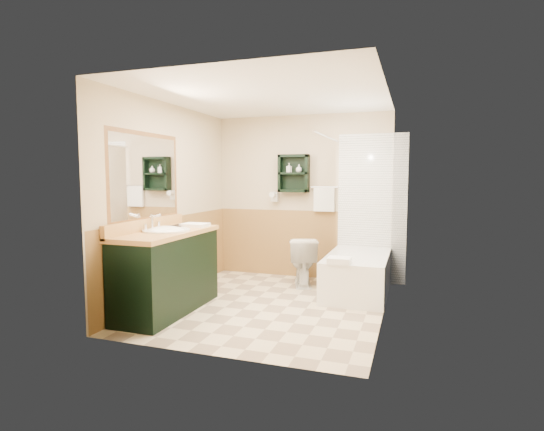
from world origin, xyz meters
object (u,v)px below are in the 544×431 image
at_px(wall_shelf, 294,173).
at_px(vanity, 167,271).
at_px(hair_dryer, 275,197).
at_px(soap_bottle_a, 289,170).
at_px(bathtub, 358,273).
at_px(toilet, 302,261).
at_px(vanity_book, 173,218).
at_px(soap_bottle_b, 299,169).

relative_size(wall_shelf, vanity, 0.38).
xyz_separation_m(hair_dryer, soap_bottle_a, (0.23, -0.03, 0.40)).
distance_m(vanity, bathtub, 2.41).
distance_m(toilet, soap_bottle_a, 1.35).
xyz_separation_m(vanity, toilet, (1.13, 1.62, -0.12)).
distance_m(vanity, vanity_book, 0.71).
xyz_separation_m(toilet, soap_bottle_a, (-0.30, 0.37, 1.26)).
xyz_separation_m(hair_dryer, soap_bottle_b, (0.38, -0.03, 0.41)).
height_order(toilet, soap_bottle_b, soap_bottle_b).
distance_m(wall_shelf, soap_bottle_a, 0.08).
height_order(wall_shelf, soap_bottle_a, wall_shelf).
xyz_separation_m(bathtub, toilet, (-0.79, 0.17, 0.08)).
bearing_deg(vanity_book, toilet, 41.13).
relative_size(toilet, soap_bottle_b, 5.91).
xyz_separation_m(bathtub, soap_bottle_a, (-1.09, 0.53, 1.34)).
height_order(hair_dryer, vanity, hair_dryer).
bearing_deg(vanity, toilet, 55.00).
relative_size(vanity, bathtub, 0.95).
relative_size(bathtub, soap_bottle_a, 11.12).
distance_m(bathtub, soap_bottle_b, 1.74).
distance_m(hair_dryer, soap_bottle_b, 0.56).
relative_size(wall_shelf, soap_bottle_b, 4.81).
xyz_separation_m(wall_shelf, hair_dryer, (-0.30, 0.02, -0.35)).
height_order(vanity, toilet, vanity).
relative_size(wall_shelf, vanity_book, 2.76).
relative_size(toilet, vanity_book, 3.39).
bearing_deg(bathtub, wall_shelf, 152.23).
distance_m(wall_shelf, bathtub, 1.74).
relative_size(hair_dryer, soap_bottle_b, 2.10).
distance_m(vanity_book, soap_bottle_a, 1.95).
bearing_deg(vanity_book, bathtub, 24.68).
bearing_deg(soap_bottle_b, wall_shelf, 176.51).
bearing_deg(soap_bottle_a, vanity_book, -122.21).
bearing_deg(hair_dryer, vanity, -106.46).
bearing_deg(vanity_book, hair_dryer, 62.81).
bearing_deg(hair_dryer, soap_bottle_b, -4.49).
distance_m(wall_shelf, hair_dryer, 0.46).
height_order(bathtub, soap_bottle_a, soap_bottle_a).
distance_m(vanity_book, soap_bottle_b, 2.04).
bearing_deg(wall_shelf, soap_bottle_a, -175.73).
bearing_deg(soap_bottle_b, toilet, -66.96).
bearing_deg(soap_bottle_a, vanity, -112.65).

